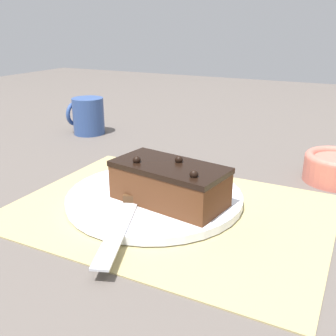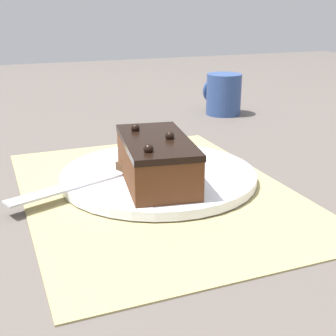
{
  "view_description": "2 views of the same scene",
  "coord_description": "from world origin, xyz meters",
  "views": [
    {
      "loc": [
        -0.24,
        0.47,
        0.26
      ],
      "look_at": [
        0.01,
        -0.01,
        0.06
      ],
      "focal_mm": 42.0,
      "sensor_mm": 36.0,
      "label": 1
    },
    {
      "loc": [
        -0.54,
        0.2,
        0.24
      ],
      "look_at": [
        0.03,
        -0.03,
        0.02
      ],
      "focal_mm": 50.0,
      "sensor_mm": 36.0,
      "label": 2
    }
  ],
  "objects": [
    {
      "name": "cake_plate",
      "position": [
        0.03,
        -0.02,
        0.01
      ],
      "size": [
        0.27,
        0.27,
        0.01
      ],
      "color": "white",
      "rests_on": "placemat_woven"
    },
    {
      "name": "serving_knife",
      "position": [
        0.05,
        0.04,
        0.02
      ],
      "size": [
        0.11,
        0.24,
        0.01
      ],
      "rotation": [
        0.0,
        0.0,
        0.36
      ],
      "color": "#472D19",
      "rests_on": "cake_plate"
    },
    {
      "name": "chocolate_cake",
      "position": [
        -0.0,
        0.0,
        0.05
      ],
      "size": [
        0.18,
        0.11,
        0.07
      ],
      "rotation": [
        0.0,
        0.0,
        -0.16
      ],
      "color": "#512D19",
      "rests_on": "cake_plate"
    },
    {
      "name": "coffee_mug",
      "position": [
        0.38,
        -0.3,
        0.05
      ],
      "size": [
        0.09,
        0.08,
        0.09
      ],
      "color": "navy",
      "rests_on": "ground_plane"
    },
    {
      "name": "placemat_woven",
      "position": [
        0.0,
        0.0,
        0.0
      ],
      "size": [
        0.46,
        0.34,
        0.0
      ],
      "primitive_type": "cube",
      "color": "tan",
      "rests_on": "ground_plane"
    },
    {
      "name": "ground_plane",
      "position": [
        0.0,
        0.0,
        0.0
      ],
      "size": [
        3.0,
        3.0,
        0.0
      ],
      "primitive_type": "plane",
      "color": "#544C47"
    }
  ]
}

